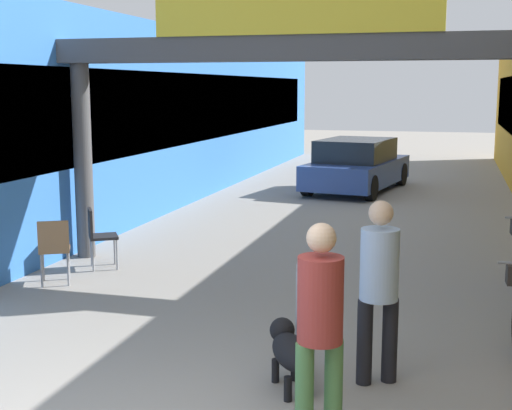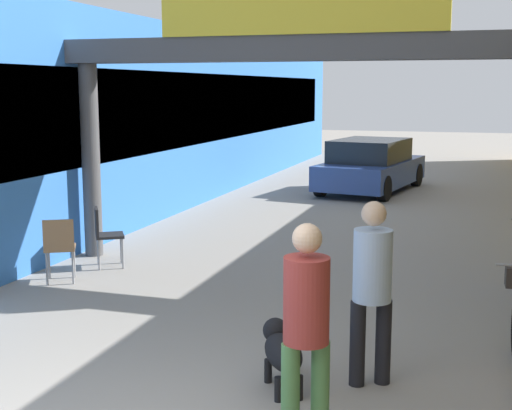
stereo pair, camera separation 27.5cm
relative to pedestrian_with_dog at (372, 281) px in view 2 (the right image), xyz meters
The scene contains 9 objects.
storefront_left 10.96m from the pedestrian_with_dog, 127.56° to the left, with size 3.00×26.00×3.91m.
arcade_sign_gateway 4.37m from the pedestrian_with_dog, 113.23° to the left, with size 7.40×0.47×3.97m.
pedestrian_with_dog is the anchor object (origin of this frame).
pedestrian_companion 1.23m from the pedestrian_with_dog, 104.41° to the right, with size 0.48×0.48×1.67m.
dog_on_leash 0.99m from the pedestrian_with_dog, 156.14° to the right, with size 0.60×0.79×0.56m.
bollard_post_metal 0.83m from the pedestrian_with_dog, behind, with size 0.10×0.10×1.06m.
cafe_chair_wood_nearer 4.97m from the pedestrian_with_dog, 155.22° to the left, with size 0.54×0.54×0.89m.
cafe_chair_black_farther 5.33m from the pedestrian_with_dog, 145.19° to the left, with size 0.55×0.55×0.89m.
parked_car_blue 12.14m from the pedestrian_with_dog, 98.47° to the left, with size 2.40×4.24×1.33m.
Camera 2 is at (2.41, -3.72, 2.63)m, focal length 50.00 mm.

